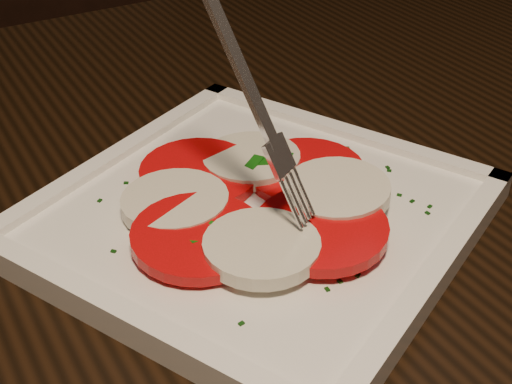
% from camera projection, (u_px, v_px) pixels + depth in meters
% --- Properties ---
extents(table, '(1.28, 0.92, 0.75)m').
position_uv_depth(table, '(258.00, 243.00, 0.66)').
color(table, black).
rests_on(table, ground).
extents(chair, '(0.55, 0.55, 0.93)m').
position_uv_depth(chair, '(64.00, 58.00, 1.30)').
color(chair, black).
rests_on(chair, ground).
extents(plate, '(0.36, 0.36, 0.01)m').
position_uv_depth(plate, '(256.00, 218.00, 0.51)').
color(plate, white).
rests_on(plate, table).
extents(caprese_salad, '(0.23, 0.20, 0.02)m').
position_uv_depth(caprese_salad, '(256.00, 199.00, 0.51)').
color(caprese_salad, red).
rests_on(caprese_salad, plate).
extents(fork, '(0.07, 0.10, 0.18)m').
position_uv_depth(fork, '(231.00, 80.00, 0.44)').
color(fork, white).
rests_on(fork, caprese_salad).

